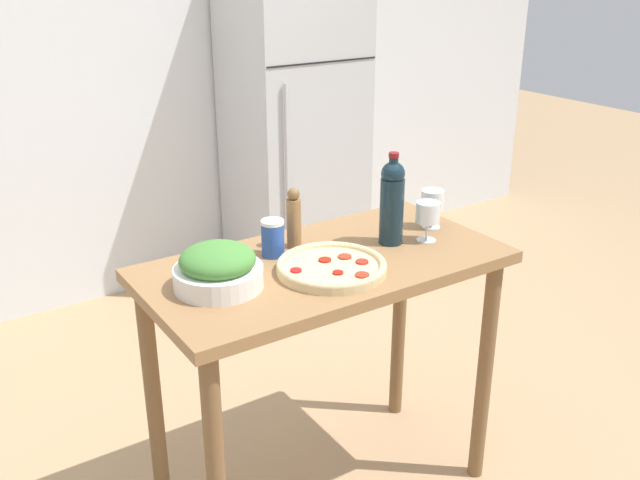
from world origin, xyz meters
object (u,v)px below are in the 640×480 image
object	(u,v)px
refrigerator	(294,127)
wine_bottle	(392,201)
wine_glass_near	(428,214)
wine_glass_far	(432,202)
salad_bowl	(218,268)
salt_canister	(273,238)
homemade_pizza	(332,267)
pepper_mill	(294,219)

from	to	relation	value
refrigerator	wine_bottle	size ratio (longest dim) A/B	5.78
wine_bottle	wine_glass_near	bearing A→B (deg)	-25.32
refrigerator	wine_glass_near	bearing A→B (deg)	-107.05
wine_glass_far	salad_bowl	bearing A→B (deg)	-178.12
wine_bottle	salt_canister	bearing A→B (deg)	162.35
salad_bowl	wine_glass_far	bearing A→B (deg)	1.88
wine_glass_far	homemade_pizza	size ratio (longest dim) A/B	0.41
pepper_mill	homemade_pizza	distance (m)	0.25
refrigerator	wine_glass_far	world-z (taller)	refrigerator
pepper_mill	salt_canister	size ratio (longest dim) A/B	1.69
wine_bottle	wine_glass_near	distance (m)	0.14
pepper_mill	refrigerator	bearing A→B (deg)	58.69
wine_bottle	wine_glass_far	bearing A→B (deg)	9.14
wine_bottle	salt_canister	size ratio (longest dim) A/B	2.58
wine_glass_near	salad_bowl	distance (m)	0.77
wine_glass_near	wine_glass_far	size ratio (longest dim) A/B	1.00
salad_bowl	homemade_pizza	xyz separation A→B (m)	(0.34, -0.09, -0.04)
refrigerator	pepper_mill	size ratio (longest dim) A/B	8.84
homemade_pizza	salt_canister	distance (m)	0.24
refrigerator	wine_bottle	xyz separation A→B (m)	(-0.66, -1.73, 0.17)
wine_bottle	wine_glass_far	world-z (taller)	wine_bottle
wine_glass_far	pepper_mill	size ratio (longest dim) A/B	0.67
wine_glass_far	pepper_mill	bearing A→B (deg)	167.15
wine_glass_far	pepper_mill	distance (m)	0.53
refrigerator	homemade_pizza	size ratio (longest dim) A/B	5.33
wine_glass_near	salt_canister	bearing A→B (deg)	160.54
wine_glass_far	salad_bowl	distance (m)	0.87
wine_glass_far	homemade_pizza	bearing A→B (deg)	-166.72
wine_glass_far	salad_bowl	size ratio (longest dim) A/B	0.53
pepper_mill	homemade_pizza	world-z (taller)	pepper_mill
homemade_pizza	salad_bowl	bearing A→B (deg)	164.61
wine_glass_near	pepper_mill	size ratio (longest dim) A/B	0.67
salad_bowl	homemade_pizza	bearing A→B (deg)	-15.39
salad_bowl	salt_canister	world-z (taller)	salad_bowl
pepper_mill	homemade_pizza	bearing A→B (deg)	-92.11
refrigerator	salad_bowl	xyz separation A→B (m)	(-1.31, -1.72, 0.08)
wine_glass_far	salt_canister	world-z (taller)	wine_glass_far
salad_bowl	pepper_mill	bearing A→B (deg)	22.39
wine_glass_far	salad_bowl	xyz separation A→B (m)	(-0.87, -0.03, -0.04)
refrigerator	wine_bottle	world-z (taller)	refrigerator
refrigerator	pepper_mill	distance (m)	1.85
wine_bottle	salad_bowl	distance (m)	0.66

